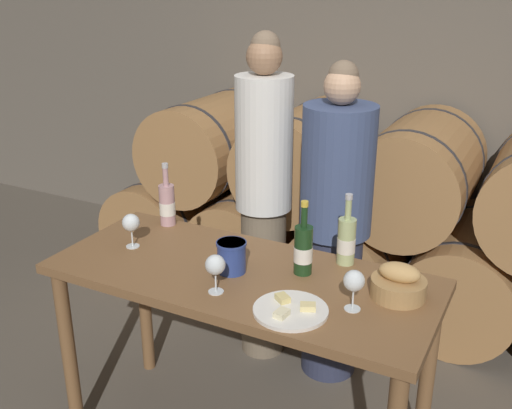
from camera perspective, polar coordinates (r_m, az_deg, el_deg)
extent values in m
cube|color=#60594F|center=(4.20, 13.12, 14.77)|extent=(10.00, 0.12, 3.20)
cylinder|color=#9E7042|center=(4.58, -7.77, -0.88)|extent=(0.65, 0.95, 0.65)
cylinder|color=#2D2D33|center=(4.35, -10.05, -2.21)|extent=(0.67, 0.02, 0.67)
cylinder|color=#2D2D33|center=(4.81, -5.70, 0.33)|extent=(0.67, 0.02, 0.67)
cylinder|color=#9E7042|center=(4.23, 0.20, -2.55)|extent=(0.65, 0.95, 0.65)
cylinder|color=#2D2D33|center=(3.99, -1.81, -4.11)|extent=(0.67, 0.02, 0.67)
cylinder|color=#2D2D33|center=(4.49, 1.98, -1.16)|extent=(0.67, 0.02, 0.67)
cylinder|color=#9E7042|center=(3.99, 9.38, -4.41)|extent=(0.65, 0.95, 0.65)
cylinder|color=#2D2D33|center=(3.73, 7.88, -6.23)|extent=(0.67, 0.02, 0.67)
cylinder|color=#2D2D33|center=(4.25, 10.69, -2.81)|extent=(0.67, 0.02, 0.67)
cylinder|color=#9E7042|center=(3.86, 19.51, -6.32)|extent=(0.65, 0.95, 0.65)
cylinder|color=#2D2D33|center=(3.59, 18.74, -8.37)|extent=(0.67, 0.02, 0.67)
cylinder|color=#2D2D33|center=(4.14, 20.18, -4.54)|extent=(0.67, 0.02, 0.67)
cylinder|color=#9E7042|center=(4.20, -4.14, 5.75)|extent=(0.65, 0.95, 0.65)
cylinder|color=#2D2D33|center=(3.96, -6.44, 4.69)|extent=(0.67, 0.02, 0.67)
cylinder|color=#2D2D33|center=(4.46, -2.09, 6.68)|extent=(0.67, 0.02, 0.67)
cylinder|color=#9E7042|center=(3.89, 4.90, 4.46)|extent=(0.65, 0.95, 0.65)
cylinder|color=#2D2D33|center=(3.62, 3.03, 3.24)|extent=(0.67, 0.02, 0.67)
cylinder|color=#2D2D33|center=(4.16, 6.54, 5.52)|extent=(0.67, 0.02, 0.67)
cylinder|color=#9E7042|center=(3.69, 15.18, 2.86)|extent=(0.65, 0.95, 0.65)
cylinder|color=#2D2D33|center=(3.41, 14.01, 1.46)|extent=(0.67, 0.02, 0.67)
cylinder|color=#2D2D33|center=(3.98, 16.18, 4.07)|extent=(0.67, 0.02, 0.67)
cylinder|color=brown|center=(2.90, -17.39, -13.47)|extent=(0.06, 0.06, 0.85)
cylinder|color=brown|center=(3.25, -10.58, -8.84)|extent=(0.06, 0.06, 0.85)
cylinder|color=brown|center=(2.73, 15.93, -15.82)|extent=(0.06, 0.06, 0.85)
cube|color=brown|center=(2.47, -1.45, -6.87)|extent=(1.59, 0.67, 0.04)
cylinder|color=#756651|center=(3.35, 0.69, -7.23)|extent=(0.24, 0.24, 0.87)
cylinder|color=silver|center=(3.06, 0.76, 5.79)|extent=(0.30, 0.30, 0.69)
sphere|color=#997051|center=(2.97, 0.80, 13.91)|extent=(0.18, 0.18, 0.18)
sphere|color=#75604C|center=(2.97, 0.90, 14.87)|extent=(0.15, 0.15, 0.15)
cylinder|color=#2D334C|center=(3.23, 7.16, -9.21)|extent=(0.29, 0.29, 0.81)
cylinder|color=#3D4C75|center=(2.93, 7.80, 3.20)|extent=(0.36, 0.36, 0.64)
sphere|color=tan|center=(2.83, 8.21, 11.08)|extent=(0.17, 0.17, 0.17)
sphere|color=#75604C|center=(2.83, 8.33, 12.06)|extent=(0.14, 0.14, 0.14)
cylinder|color=#193819|center=(2.42, 4.52, -4.36)|extent=(0.07, 0.07, 0.20)
cylinder|color=#193819|center=(2.36, 4.62, -1.18)|extent=(0.03, 0.03, 0.09)
cylinder|color=gold|center=(2.34, 4.66, 0.06)|extent=(0.03, 0.03, 0.02)
cylinder|color=white|center=(2.42, 4.51, -4.71)|extent=(0.08, 0.08, 0.06)
cylinder|color=#ADBC7F|center=(2.52, 8.60, -3.49)|extent=(0.07, 0.07, 0.20)
cylinder|color=#ADBC7F|center=(2.46, 8.78, -0.46)|extent=(0.03, 0.03, 0.09)
cylinder|color=#B7B7BC|center=(2.44, 8.85, 0.74)|extent=(0.03, 0.03, 0.02)
cylinder|color=white|center=(2.52, 8.58, -3.82)|extent=(0.08, 0.08, 0.06)
cylinder|color=#BC8E93|center=(2.91, -8.45, -0.05)|extent=(0.07, 0.07, 0.20)
cylinder|color=#BC8E93|center=(2.86, -8.61, 2.64)|extent=(0.03, 0.03, 0.09)
cylinder|color=#B7B7BC|center=(2.84, -8.67, 3.69)|extent=(0.03, 0.03, 0.02)
cylinder|color=white|center=(2.91, -8.44, -0.34)|extent=(0.08, 0.08, 0.06)
cylinder|color=navy|center=(2.44, -2.34, -5.00)|extent=(0.12, 0.12, 0.13)
cylinder|color=navy|center=(2.41, -2.36, -3.72)|extent=(0.12, 0.12, 0.01)
cylinder|color=#A87F4C|center=(2.33, 13.39, -7.74)|extent=(0.21, 0.21, 0.07)
ellipsoid|color=tan|center=(2.30, 13.53, -6.31)|extent=(0.16, 0.09, 0.07)
cylinder|color=white|center=(2.19, 3.31, -10.03)|extent=(0.27, 0.27, 0.01)
cube|color=beige|center=(2.18, 4.97, -9.67)|extent=(0.07, 0.06, 0.02)
cube|color=#E0CC7F|center=(2.23, 2.56, -8.90)|extent=(0.07, 0.07, 0.02)
cube|color=beige|center=(2.13, 2.45, -10.33)|extent=(0.05, 0.06, 0.02)
cylinder|color=white|center=(2.73, -11.65, -3.91)|extent=(0.06, 0.06, 0.00)
cylinder|color=white|center=(2.71, -11.71, -3.11)|extent=(0.01, 0.01, 0.08)
sphere|color=white|center=(2.69, -11.83, -1.69)|extent=(0.08, 0.08, 0.08)
cylinder|color=white|center=(2.32, -3.83, -8.27)|extent=(0.06, 0.06, 0.00)
cylinder|color=white|center=(2.30, -3.86, -7.37)|extent=(0.01, 0.01, 0.08)
sphere|color=white|center=(2.26, -3.90, -5.74)|extent=(0.08, 0.08, 0.08)
cylinder|color=white|center=(2.23, 9.15, -9.77)|extent=(0.06, 0.06, 0.00)
cylinder|color=white|center=(2.21, 9.21, -8.84)|extent=(0.01, 0.01, 0.08)
sphere|color=white|center=(2.18, 9.33, -7.17)|extent=(0.08, 0.08, 0.08)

